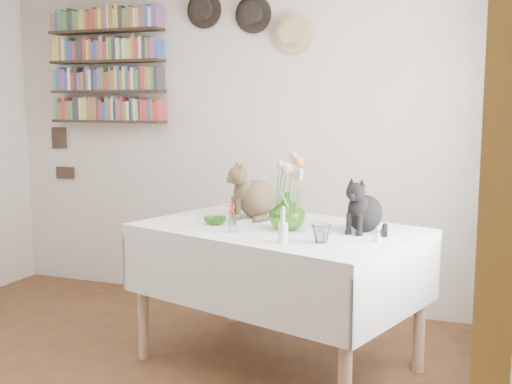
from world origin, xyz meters
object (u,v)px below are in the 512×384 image
at_px(dining_table, 278,261).
at_px(bookshelf_unit, 107,66).
at_px(tabby_cat, 257,188).
at_px(black_cat, 365,203).
at_px(flower_vase, 287,211).

distance_m(dining_table, bookshelf_unit, 2.43).
distance_m(tabby_cat, black_cat, 0.76).
height_order(dining_table, tabby_cat, tabby_cat).
xyz_separation_m(dining_table, black_cat, (0.49, 0.04, 0.36)).
relative_size(dining_table, tabby_cat, 4.98).
height_order(flower_vase, bookshelf_unit, bookshelf_unit).
bearing_deg(tabby_cat, bookshelf_unit, -161.51).
relative_size(black_cat, flower_vase, 1.47).
bearing_deg(tabby_cat, black_cat, 28.32).
height_order(tabby_cat, black_cat, tabby_cat).
bearing_deg(black_cat, bookshelf_unit, 172.54).
height_order(black_cat, bookshelf_unit, bookshelf_unit).
relative_size(tabby_cat, black_cat, 1.14).
height_order(dining_table, bookshelf_unit, bookshelf_unit).
xyz_separation_m(black_cat, bookshelf_unit, (-2.32, 1.01, 0.85)).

